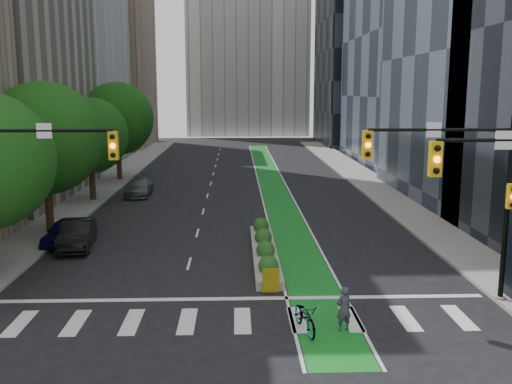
{
  "coord_description": "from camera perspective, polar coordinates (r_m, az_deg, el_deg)",
  "views": [
    {
      "loc": [
        -0.19,
        -20.57,
        8.25
      ],
      "look_at": [
        0.83,
        8.78,
        3.0
      ],
      "focal_mm": 40.0,
      "sensor_mm": 36.0,
      "label": 1
    }
  ],
  "objects": [
    {
      "name": "tree_midfar",
      "position": [
        44.04,
        -16.27,
        5.43
      ],
      "size": [
        5.6,
        5.6,
        7.76
      ],
      "color": "black",
      "rests_on": "ground"
    },
    {
      "name": "building_tan_far",
      "position": [
        88.93,
        -15.25,
        12.86
      ],
      "size": [
        14.0,
        16.0,
        26.0
      ],
      "primitive_type": "cube",
      "color": "tan",
      "rests_on": "ground"
    },
    {
      "name": "ground",
      "position": [
        22.16,
        -1.39,
        -11.73
      ],
      "size": [
        160.0,
        160.0,
        0.0
      ],
      "primitive_type": "plane",
      "color": "black",
      "rests_on": "ground"
    },
    {
      "name": "bike_lane_paint",
      "position": [
        51.33,
        1.6,
        0.89
      ],
      "size": [
        2.2,
        70.0,
        0.01
      ],
      "primitive_type": "cube",
      "color": "#167D23",
      "rests_on": "ground"
    },
    {
      "name": "sidewalk_right",
      "position": [
        47.82,
        12.56,
        0.05
      ],
      "size": [
        3.6,
        90.0,
        0.15
      ],
      "primitive_type": "cube",
      "color": "gray",
      "rests_on": "ground"
    },
    {
      "name": "signal_left",
      "position": [
        22.95,
        -23.73,
        0.57
      ],
      "size": [
        6.14,
        0.51,
        7.2
      ],
      "color": "black",
      "rests_on": "ground"
    },
    {
      "name": "parked_car_left_mid",
      "position": [
        31.66,
        -17.47,
        -4.06
      ],
      "size": [
        2.11,
        4.66,
        1.48
      ],
      "primitive_type": "imported",
      "rotation": [
        0.0,
        0.0,
        0.12
      ],
      "color": "black",
      "rests_on": "ground"
    },
    {
      "name": "parked_car_left_near",
      "position": [
        32.74,
        -18.5,
        -3.75
      ],
      "size": [
        1.99,
        4.17,
        1.38
      ],
      "primitive_type": "imported",
      "rotation": [
        0.0,
        0.0,
        -0.09
      ],
      "color": "#0C0C4B",
      "rests_on": "ground"
    },
    {
      "name": "signal_right",
      "position": [
        23.08,
        20.61,
        0.9
      ],
      "size": [
        5.82,
        0.51,
        7.2
      ],
      "color": "black",
      "rests_on": "ground"
    },
    {
      "name": "tree_mid",
      "position": [
        34.42,
        -20.37,
        5.04
      ],
      "size": [
        6.4,
        6.4,
        8.78
      ],
      "color": "black",
      "rests_on": "ground"
    },
    {
      "name": "sidewalk_left",
      "position": [
        47.73,
        -16.04,
        -0.12
      ],
      "size": [
        3.6,
        90.0,
        0.15
      ],
      "primitive_type": "cube",
      "color": "gray",
      "rests_on": "ground"
    },
    {
      "name": "median_planter",
      "position": [
        28.74,
        0.86,
        -5.77
      ],
      "size": [
        1.2,
        10.26,
        1.1
      ],
      "color": "gray",
      "rests_on": "ground"
    },
    {
      "name": "parked_car_left_far",
      "position": [
        46.16,
        -11.61,
        0.47
      ],
      "size": [
        1.94,
        4.63,
        1.33
      ],
      "primitive_type": "imported",
      "rotation": [
        0.0,
        0.0,
        0.02
      ],
      "color": "#535658",
      "rests_on": "ground"
    },
    {
      "name": "tree_far",
      "position": [
        53.73,
        -13.7,
        7.13
      ],
      "size": [
        6.6,
        6.6,
        9.0
      ],
      "color": "black",
      "rests_on": "ground"
    },
    {
      "name": "building_dark_end",
      "position": [
        91.02,
        11.15,
        13.58
      ],
      "size": [
        14.0,
        18.0,
        28.0
      ],
      "primitive_type": "cube",
      "color": "black",
      "rests_on": "ground"
    },
    {
      "name": "cyclist",
      "position": [
        20.34,
        8.76,
        -11.47
      ],
      "size": [
        0.68,
        0.57,
        1.6
      ],
      "primitive_type": "imported",
      "rotation": [
        0.0,
        0.0,
        3.51
      ],
      "color": "#39343E",
      "rests_on": "ground"
    },
    {
      "name": "bicycle",
      "position": [
        20.24,
        4.94,
        -12.3
      ],
      "size": [
        1.13,
        2.15,
        1.08
      ],
      "primitive_type": "imported",
      "rotation": [
        0.0,
        0.0,
        0.21
      ],
      "color": "gray",
      "rests_on": "ground"
    }
  ]
}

